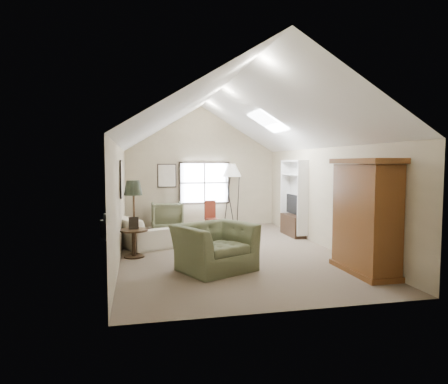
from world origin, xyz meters
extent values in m
cube|color=#6D5E4D|center=(0.00, 0.00, 0.00)|extent=(5.00, 8.00, 0.01)
cube|color=#B9AB8C|center=(0.00, 4.00, 1.25)|extent=(5.00, 0.01, 2.50)
cube|color=#B9AB8C|center=(0.00, -4.00, 1.25)|extent=(5.00, 0.01, 2.50)
cube|color=#B9AB8C|center=(-2.50, 0.00, 1.25)|extent=(0.01, 8.00, 2.50)
cube|color=#B9AB8C|center=(2.50, 0.00, 1.25)|extent=(0.01, 8.00, 2.50)
cube|color=black|center=(0.10, 3.96, 1.45)|extent=(1.72, 0.08, 1.42)
cube|color=black|center=(-2.47, 0.30, 1.75)|extent=(0.68, 0.04, 0.88)
cube|color=black|center=(-1.15, 3.97, 1.70)|extent=(0.62, 0.04, 0.78)
cube|color=brown|center=(2.18, -2.40, 1.10)|extent=(0.60, 1.50, 2.20)
cube|color=white|center=(2.34, 1.60, 1.15)|extent=(0.32, 1.30, 2.10)
cube|color=#382316|center=(2.32, 1.60, 0.30)|extent=(0.34, 1.18, 0.60)
cube|color=black|center=(2.32, 1.60, 0.92)|extent=(0.05, 0.90, 0.55)
imported|color=silver|center=(-2.20, 1.44, 0.37)|extent=(1.93, 2.71, 0.74)
imported|color=#596345|center=(-0.63, -1.59, 0.46)|extent=(1.80, 1.71, 0.91)
imported|color=#596043|center=(-1.20, 3.40, 0.44)|extent=(0.94, 0.97, 0.88)
cube|color=#3C2418|center=(0.27, 0.51, 0.20)|extent=(0.86, 0.61, 0.40)
imported|color=#3C2818|center=(0.27, 0.51, 0.42)|extent=(0.23, 0.23, 0.05)
cylinder|color=#332314|center=(-2.20, -0.16, 0.32)|extent=(0.83, 0.83, 0.63)
cube|color=maroon|center=(0.14, 2.82, 0.48)|extent=(0.43, 0.43, 0.95)
camera|label=1|loc=(-2.10, -9.26, 2.13)|focal=32.00mm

